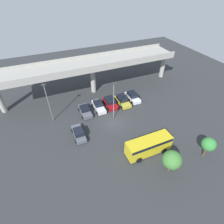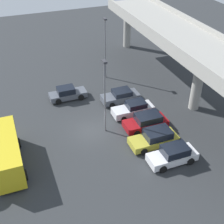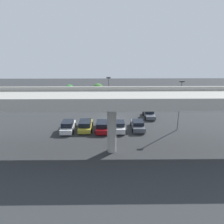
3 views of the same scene
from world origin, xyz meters
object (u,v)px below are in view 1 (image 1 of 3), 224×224
object	(u,v)px
parked_car_1	(85,111)
parked_car_3	(110,102)
parked_car_0	(79,133)
tree_front_centre	(209,144)
lamp_post_mid_lot	(48,101)
lamp_post_near_aisle	(114,99)
parked_car_5	(133,97)
tree_front_left	(172,160)
parked_car_2	(99,106)
parked_car_4	(122,100)
shuttle_bus	(149,145)

from	to	relation	value
parked_car_1	parked_car_3	xyz separation A→B (m)	(5.79, 0.54, 0.06)
parked_car_0	parked_car_1	size ratio (longest dim) A/B	0.99
parked_car_1	tree_front_centre	bearing A→B (deg)	38.46
parked_car_0	lamp_post_mid_lot	distance (m)	8.19
parked_car_3	lamp_post_near_aisle	bearing A→B (deg)	-13.69
parked_car_5	lamp_post_mid_lot	xyz separation A→B (m)	(-17.72, -0.11, 3.94)
parked_car_1	tree_front_left	world-z (taller)	tree_front_left
parked_car_0	parked_car_2	size ratio (longest dim) A/B	0.95
parked_car_5	tree_front_left	world-z (taller)	tree_front_left
parked_car_4	shuttle_bus	world-z (taller)	shuttle_bus
parked_car_2	parked_car_5	distance (m)	8.27
parked_car_5	lamp_post_mid_lot	world-z (taller)	lamp_post_mid_lot
parked_car_0	lamp_post_mid_lot	bearing A→B (deg)	30.00
lamp_post_mid_lot	tree_front_left	world-z (taller)	lamp_post_mid_lot
tree_front_left	parked_car_5	bearing A→B (deg)	77.70
parked_car_3	shuttle_bus	distance (m)	14.12
parked_car_2	parked_car_5	world-z (taller)	parked_car_5
parked_car_5	tree_front_centre	xyz separation A→B (m)	(2.75, -18.23, 2.02)
shuttle_bus	parked_car_4	bearing A→B (deg)	-98.76
parked_car_1	parked_car_4	world-z (taller)	parked_car_4
parked_car_5	tree_front_left	bearing A→B (deg)	-12.30
parked_car_0	parked_car_1	world-z (taller)	parked_car_0
parked_car_1	tree_front_left	xyz separation A→B (m)	(7.33, -17.75, 2.07)
parked_car_4	parked_car_5	distance (m)	2.79
parked_car_4	lamp_post_near_aisle	bearing A→B (deg)	-45.12
parked_car_5	lamp_post_near_aisle	world-z (taller)	lamp_post_near_aisle
shuttle_bus	parked_car_3	bearing A→B (deg)	-87.29
parked_car_1	shuttle_bus	bearing A→B (deg)	25.50
lamp_post_mid_lot	parked_car_0	bearing A→B (deg)	-60.00
parked_car_5	tree_front_centre	bearing A→B (deg)	8.57
lamp_post_mid_lot	tree_front_centre	size ratio (longest dim) A/B	2.08
parked_car_2	tree_front_centre	xyz separation A→B (m)	(11.01, -18.01, 2.09)
parked_car_5	lamp_post_mid_lot	size ratio (longest dim) A/B	0.56
parked_car_5	parked_car_2	bearing A→B (deg)	-88.49
parked_car_2	tree_front_left	world-z (taller)	tree_front_left
tree_front_left	parked_car_4	bearing A→B (deg)	86.07
parked_car_3	shuttle_bus	bearing A→B (deg)	2.71
parked_car_2	parked_car_3	size ratio (longest dim) A/B	1.01
tree_front_left	parked_car_0	bearing A→B (deg)	130.30
parked_car_2	tree_front_centre	distance (m)	21.22
lamp_post_near_aisle	tree_front_centre	world-z (taller)	lamp_post_near_aisle
parked_car_1	shuttle_bus	distance (m)	15.02
parked_car_0	shuttle_bus	size ratio (longest dim) A/B	0.60
parked_car_1	tree_front_left	size ratio (longest dim) A/B	1.08
tree_front_left	shuttle_bus	bearing A→B (deg)	101.70
parked_car_4	tree_front_left	world-z (taller)	tree_front_left
parked_car_0	parked_car_2	bearing A→B (deg)	-44.14
parked_car_0	parked_car_1	bearing A→B (deg)	-26.30
shuttle_bus	lamp_post_mid_lot	xyz separation A→B (m)	(-12.86, 13.95, 3.03)
lamp_post_near_aisle	parked_car_1	bearing A→B (deg)	142.48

